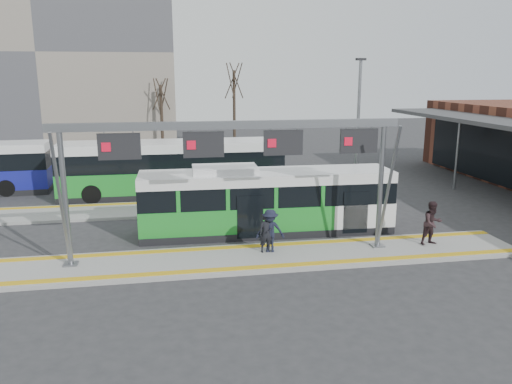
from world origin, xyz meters
TOP-DOWN VIEW (x-y plane):
  - ground at (0.00, 0.00)m, footprint 120.00×120.00m
  - platform_main at (0.00, 0.00)m, footprint 22.00×3.00m
  - platform_second at (-4.00, 8.00)m, footprint 20.00×3.00m
  - tactile_main at (0.00, 0.00)m, footprint 22.00×2.65m
  - tactile_second at (-4.00, 9.15)m, footprint 20.00×0.35m
  - gantry at (-0.35, 0.25)m, footprint 13.00×1.68m
  - apartment_block at (-14.00, 36.00)m, footprint 24.50×12.50m
  - hero_bus at (1.47, 3.40)m, footprint 11.33×2.61m
  - bg_bus_green at (-2.58, 11.35)m, footprint 12.90×2.79m
  - passenger_a at (0.88, 0.41)m, footprint 0.58×0.39m
  - passenger_b at (7.78, 0.12)m, footprint 1.01×0.85m
  - passenger_c at (1.04, 0.41)m, footprint 1.20×0.80m
  - tree_left at (-3.32, 28.92)m, footprint 1.40×1.40m
  - tree_mid at (3.71, 31.25)m, footprint 1.40×1.40m
  - lamp_east at (7.06, 7.00)m, footprint 0.50×0.25m

SIDE VIEW (x-z plane):
  - ground at x=0.00m, z-range 0.00..0.00m
  - platform_main at x=0.00m, z-range 0.00..0.15m
  - platform_second at x=-4.00m, z-range 0.00..0.15m
  - tactile_main at x=0.00m, z-range 0.15..0.17m
  - tactile_second at x=-4.00m, z-range 0.15..0.17m
  - passenger_a at x=0.88m, z-range 0.15..1.71m
  - passenger_c at x=1.04m, z-range 0.15..1.88m
  - passenger_b at x=7.78m, z-range 0.15..1.98m
  - hero_bus at x=1.47m, z-range -0.13..2.97m
  - bg_bus_green at x=-2.58m, z-range -0.02..3.20m
  - lamp_east at x=7.06m, z-range 0.24..8.07m
  - gantry at x=-0.35m, z-range 1.70..6.90m
  - tree_left at x=-3.32m, z-range 1.79..8.73m
  - tree_mid at x=3.71m, z-range 2.18..10.61m
  - apartment_block at x=-14.00m, z-range 0.01..18.41m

